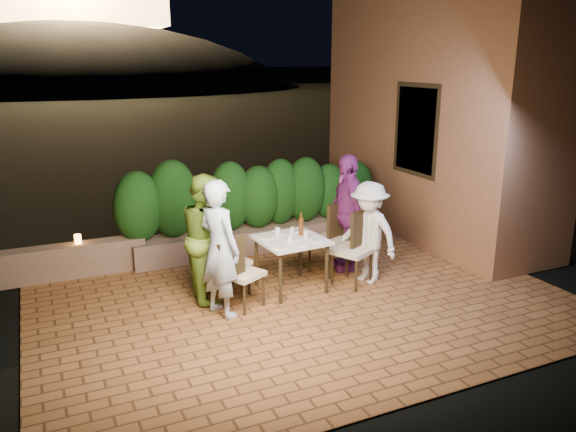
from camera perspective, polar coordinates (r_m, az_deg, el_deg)
ground at (r=7.64m, az=1.87°, el=-8.87°), size 400.00×400.00×0.00m
terrace_floor at (r=8.08m, az=0.27°, el=-7.88°), size 7.00×6.00×0.15m
building_wall at (r=10.63m, az=14.91°, el=11.65°), size 1.60×5.00×5.00m
window_pane at (r=9.81m, az=13.00°, el=8.53°), size 0.08×1.00×1.40m
window_frame at (r=9.80m, az=12.95°, el=8.53°), size 0.06×1.15×1.55m
planter at (r=9.60m, az=-3.19°, el=-2.25°), size 4.20×0.55×0.40m
hedge at (r=9.40m, az=-3.26°, el=2.10°), size 4.00×0.70×1.10m
parapet at (r=9.00m, az=-21.30°, el=-4.27°), size 2.20×0.30×0.50m
hill at (r=66.79m, az=-20.41°, el=8.60°), size 52.00×40.00×22.00m
dining_table at (r=7.91m, az=0.30°, el=-4.89°), size 0.94×0.94×0.75m
plate_nw at (r=7.43m, az=-0.84°, el=-3.15°), size 0.23×0.23×0.01m
plate_sw at (r=7.85m, az=-2.31°, el=-2.12°), size 0.25×0.25×0.01m
plate_ne at (r=7.71m, az=2.86°, el=-2.47°), size 0.21×0.21×0.01m
plate_se at (r=8.12m, az=1.38°, el=-1.50°), size 0.23×0.23×0.01m
plate_centre at (r=7.75m, az=0.31°, el=-2.35°), size 0.20×0.20×0.01m
plate_front at (r=7.52m, az=1.87°, el=-2.94°), size 0.21×0.21×0.01m
glass_nw at (r=7.61m, az=0.21°, el=-2.30°), size 0.06×0.06×0.11m
glass_sw at (r=7.89m, az=-1.08°, el=-1.61°), size 0.07×0.07×0.12m
glass_ne at (r=7.78m, az=1.82°, el=-1.86°), size 0.07×0.07×0.12m
glass_se at (r=7.98m, az=0.42°, el=-1.47°), size 0.06×0.06×0.10m
beer_bottle at (r=7.89m, az=1.34°, el=-0.81°), size 0.06×0.06×0.33m
bowl at (r=7.97m, az=-1.02°, el=-1.72°), size 0.17×0.17×0.04m
chair_left_front at (r=7.33m, az=-4.60°, el=-5.70°), size 0.61×0.61×0.98m
chair_left_back at (r=7.73m, az=-6.01°, el=-4.48°), size 0.59×0.59×1.00m
chair_right_front at (r=8.08m, az=6.52°, el=-3.36°), size 0.66×0.66×1.06m
chair_right_back at (r=8.48m, az=4.15°, el=-2.37°), size 0.64×0.64×1.06m
diner_blue at (r=7.02m, az=-6.97°, el=-3.33°), size 0.63×0.75×1.76m
diner_green at (r=7.57m, az=-8.22°, el=-2.13°), size 0.71×0.88×1.72m
diner_white at (r=8.14m, az=8.21°, el=-1.68°), size 0.83×1.09×1.49m
diner_purple at (r=8.58m, az=6.01°, el=0.36°), size 0.61×1.11×1.80m
parapet_lamp at (r=8.91m, az=-20.57°, el=-2.22°), size 0.10×0.10×0.14m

